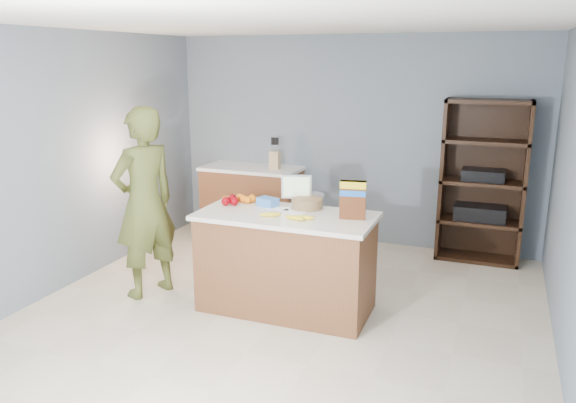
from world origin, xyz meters
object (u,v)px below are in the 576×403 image
(person, at_px, (145,203))
(tv, at_px, (297,188))
(counter_peninsula, at_px, (286,266))
(shelving_unit, at_px, (482,184))
(cereal_box, at_px, (353,197))

(person, xyz_separation_m, tv, (1.34, 0.48, 0.15))
(counter_peninsula, xyz_separation_m, person, (-1.37, -0.14, 0.49))
(counter_peninsula, height_order, person, person)
(counter_peninsula, relative_size, person, 0.86)
(shelving_unit, distance_m, cereal_box, 2.22)
(person, relative_size, cereal_box, 5.54)
(person, bearing_deg, counter_peninsula, 118.13)
(shelving_unit, bearing_deg, person, -143.09)
(tv, bearing_deg, cereal_box, -24.40)
(tv, bearing_deg, counter_peninsula, -85.63)
(counter_peninsula, bearing_deg, shelving_unit, 52.89)
(shelving_unit, distance_m, tv, 2.34)
(person, bearing_deg, shelving_unit, 149.08)
(tv, bearing_deg, person, -160.35)
(counter_peninsula, relative_size, shelving_unit, 0.87)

